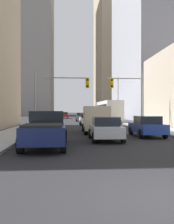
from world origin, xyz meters
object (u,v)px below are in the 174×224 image
(sedan_silver, at_px, (105,129))
(sedan_white, at_px, (87,119))
(cargo_van_beige, at_px, (96,118))
(sedan_red, at_px, (64,115))
(sedan_grey, at_px, (81,117))
(sedan_blue, at_px, (147,126))
(city_bus, at_px, (109,110))
(traffic_signal_near_left, at_px, (60,90))
(pickup_truck_navy, at_px, (46,129))
(traffic_signal_near_right, at_px, (129,91))

(sedan_silver, relative_size, sedan_white, 1.00)
(cargo_van_beige, relative_size, sedan_silver, 1.25)
(sedan_red, bearing_deg, sedan_grey, -77.72)
(sedan_silver, xyz_separation_m, sedan_blue, (3.42, 2.22, 0.00))
(city_bus, xyz_separation_m, traffic_signal_near_left, (-7.52, -14.04, 2.20))
(pickup_truck_navy, relative_size, sedan_grey, 1.28)
(city_bus, distance_m, traffic_signal_near_right, 14.20)
(city_bus, relative_size, traffic_signal_near_left, 1.92)
(pickup_truck_navy, distance_m, sedan_grey, 30.70)
(city_bus, height_order, traffic_signal_near_left, traffic_signal_near_left)
(traffic_signal_near_left, height_order, traffic_signal_near_right, same)
(pickup_truck_navy, bearing_deg, city_bus, 74.19)
(pickup_truck_navy, relative_size, sedan_white, 1.28)
(sedan_blue, distance_m, traffic_signal_near_left, 11.39)
(traffic_signal_near_right, bearing_deg, traffic_signal_near_left, 179.99)
(pickup_truck_navy, height_order, traffic_signal_near_left, traffic_signal_near_left)
(pickup_truck_navy, relative_size, traffic_signal_near_right, 0.91)
(cargo_van_beige, bearing_deg, sedan_red, 95.16)
(sedan_red, bearing_deg, traffic_signal_near_left, -89.81)
(sedan_red, height_order, traffic_signal_near_right, traffic_signal_near_right)
(city_bus, bearing_deg, sedan_red, 112.63)
(sedan_white, bearing_deg, sedan_red, 97.51)
(cargo_van_beige, xyz_separation_m, sedan_silver, (0.04, -5.54, -0.52))
(cargo_van_beige, bearing_deg, sedan_blue, -43.78)
(sedan_red, distance_m, traffic_signal_near_right, 33.38)
(sedan_blue, bearing_deg, traffic_signal_near_right, 85.25)
(sedan_blue, xyz_separation_m, sedan_red, (-6.85, 40.89, 0.00))
(city_bus, xyz_separation_m, cargo_van_beige, (-4.24, -19.27, -0.64))
(cargo_van_beige, distance_m, sedan_white, 11.32)
(traffic_signal_near_right, bearing_deg, sedan_blue, -94.75)
(pickup_truck_navy, distance_m, cargo_van_beige, 8.82)
(city_bus, height_order, pickup_truck_navy, city_bus)
(pickup_truck_navy, bearing_deg, traffic_signal_near_right, 60.02)
(sedan_silver, xyz_separation_m, traffic_signal_near_right, (4.13, 10.76, 3.27))
(sedan_blue, xyz_separation_m, sedan_white, (-3.39, 14.63, 0.00))
(traffic_signal_near_right, bearing_deg, sedan_silver, -111.00)
(city_bus, distance_m, sedan_blue, 22.63)
(sedan_white, bearing_deg, sedan_blue, -76.95)
(pickup_truck_navy, height_order, sedan_white, pickup_truck_navy)
(sedan_silver, xyz_separation_m, sedan_red, (-3.43, 43.10, 0.00))
(city_bus, height_order, sedan_white, city_bus)
(pickup_truck_navy, bearing_deg, sedan_white, 79.55)
(sedan_grey, distance_m, traffic_signal_near_right, 18.02)
(city_bus, bearing_deg, traffic_signal_near_right, -90.27)
(city_bus, relative_size, sedan_white, 2.72)
(pickup_truck_navy, xyz_separation_m, traffic_signal_near_left, (0.22, 13.31, 3.20))
(sedan_blue, height_order, sedan_grey, same)
(city_bus, relative_size, pickup_truck_navy, 2.12)
(sedan_blue, distance_m, traffic_signal_near_right, 9.17)
(sedan_grey, relative_size, traffic_signal_near_right, 0.71)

